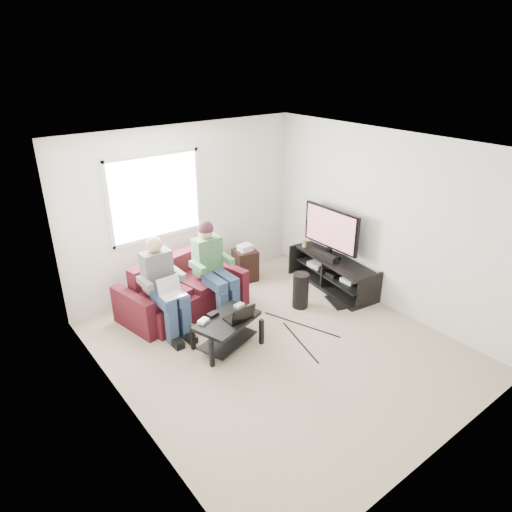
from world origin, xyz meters
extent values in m
plane|color=tan|center=(0.00, 0.00, 0.00)|extent=(4.50, 4.50, 0.00)
plane|color=white|center=(0.00, 0.00, 2.60)|extent=(4.50, 4.50, 0.00)
plane|color=silver|center=(0.00, 2.25, 1.30)|extent=(4.50, 0.00, 4.50)
plane|color=silver|center=(0.00, -2.25, 1.30)|extent=(4.50, 0.00, 4.50)
plane|color=silver|center=(-2.00, 0.00, 1.30)|extent=(0.00, 4.50, 4.50)
plane|color=silver|center=(2.00, 0.00, 1.30)|extent=(0.00, 4.50, 4.50)
cube|color=white|center=(-0.50, 2.24, 1.60)|extent=(1.40, 0.01, 1.20)
cube|color=silver|center=(-0.50, 2.23, 1.60)|extent=(1.48, 0.04, 1.28)
cube|color=#411015|center=(-0.54, 1.52, 0.20)|extent=(1.50, 0.99, 0.39)
cube|color=#411015|center=(-0.54, 1.85, 0.59)|extent=(1.40, 0.46, 0.40)
cube|color=#411015|center=(-1.31, 1.52, 0.28)|extent=(0.31, 0.86, 0.56)
cube|color=#411015|center=(0.23, 1.52, 0.28)|extent=(0.31, 0.86, 0.56)
cube|color=#411015|center=(-0.89, 1.50, 0.44)|extent=(0.76, 0.74, 0.10)
cube|color=#411015|center=(-0.20, 1.50, 0.44)|extent=(0.76, 0.74, 0.10)
cube|color=navy|center=(-1.04, 1.12, 0.56)|extent=(0.16, 0.45, 0.14)
cube|color=navy|center=(-0.84, 1.12, 0.56)|extent=(0.16, 0.45, 0.14)
cube|color=navy|center=(-1.04, 0.93, 0.25)|extent=(0.13, 0.13, 0.49)
cube|color=navy|center=(-0.84, 0.93, 0.25)|extent=(0.13, 0.13, 0.49)
cube|color=slate|center=(-0.94, 1.44, 0.84)|extent=(0.40, 0.22, 0.55)
sphere|color=tan|center=(-0.94, 1.46, 1.21)|extent=(0.22, 0.22, 0.22)
cube|color=navy|center=(-0.24, 1.12, 0.56)|extent=(0.16, 0.45, 0.14)
cube|color=navy|center=(-0.04, 1.12, 0.56)|extent=(0.16, 0.45, 0.14)
cube|color=navy|center=(-0.24, 0.93, 0.25)|extent=(0.13, 0.13, 0.49)
cube|color=navy|center=(-0.04, 0.93, 0.25)|extent=(0.13, 0.13, 0.49)
cube|color=#4C4E4E|center=(-0.14, 1.44, 0.84)|extent=(0.40, 0.22, 0.55)
sphere|color=tan|center=(-0.14, 1.46, 1.21)|extent=(0.22, 0.22, 0.22)
sphere|color=#331921|center=(-0.14, 1.46, 1.25)|extent=(0.23, 0.23, 0.23)
cube|color=black|center=(-0.51, 0.42, 0.39)|extent=(0.95, 0.74, 0.05)
cube|color=black|center=(-0.51, 0.42, 0.09)|extent=(0.85, 0.64, 0.02)
cube|color=black|center=(-0.90, 0.19, 0.18)|extent=(0.05, 0.05, 0.37)
cube|color=black|center=(-0.13, 0.19, 0.18)|extent=(0.05, 0.05, 0.37)
cube|color=black|center=(-0.90, 0.64, 0.18)|extent=(0.05, 0.05, 0.37)
cube|color=black|center=(-0.13, 0.64, 0.18)|extent=(0.05, 0.05, 0.37)
cube|color=silver|center=(-0.79, 0.54, 0.44)|extent=(0.16, 0.14, 0.04)
cube|color=black|center=(-0.61, 0.60, 0.44)|extent=(0.16, 0.12, 0.04)
cube|color=gray|center=(-0.21, 0.57, 0.44)|extent=(0.16, 0.12, 0.04)
cube|color=black|center=(1.77, 0.73, 0.50)|extent=(0.68, 1.61, 0.04)
cube|color=black|center=(1.77, 0.73, 0.26)|extent=(0.63, 1.55, 0.03)
cube|color=black|center=(1.77, 0.73, 0.03)|extent=(0.68, 1.61, 0.06)
cube|color=black|center=(1.77, -0.03, 0.26)|extent=(0.47, 0.10, 0.52)
cube|color=black|center=(1.77, 1.49, 0.26)|extent=(0.47, 0.10, 0.52)
cube|color=black|center=(1.77, 0.83, 0.54)|extent=(0.12, 0.40, 0.04)
cube|color=black|center=(1.77, 0.83, 0.62)|extent=(0.06, 0.06, 0.12)
cube|color=black|center=(1.77, 0.83, 1.01)|extent=(0.05, 1.10, 0.65)
cube|color=#E4357E|center=(1.74, 0.83, 1.01)|extent=(0.01, 1.01, 0.58)
cube|color=black|center=(1.65, 0.83, 0.57)|extent=(0.12, 0.50, 0.10)
cylinder|color=#A47046|center=(1.72, 1.36, 0.58)|extent=(0.08, 0.08, 0.12)
cube|color=silver|center=(1.77, 0.33, 0.31)|extent=(0.30, 0.22, 0.06)
cube|color=gray|center=(1.77, 1.03, 0.32)|extent=(0.34, 0.26, 0.08)
cube|color=black|center=(1.77, 0.68, 0.31)|extent=(0.38, 0.30, 0.07)
cylinder|color=black|center=(0.94, 0.59, 0.27)|extent=(0.24, 0.24, 0.55)
cube|color=black|center=(1.43, 0.33, 0.01)|extent=(0.28, 0.46, 0.02)
cube|color=black|center=(0.82, 1.82, 0.27)|extent=(0.36, 0.36, 0.53)
cube|color=silver|center=(0.82, 1.82, 0.58)|extent=(0.22, 0.18, 0.10)
camera|label=1|loc=(-3.27, -3.75, 3.57)|focal=32.00mm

